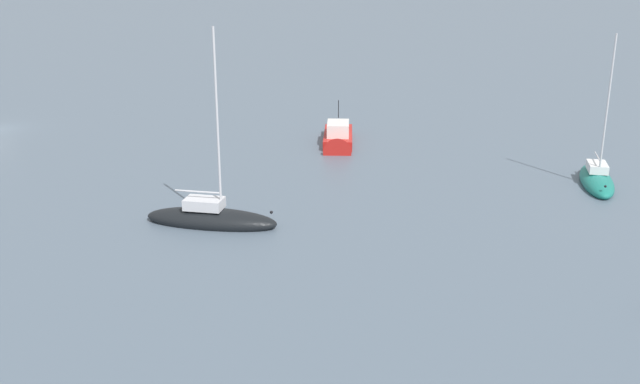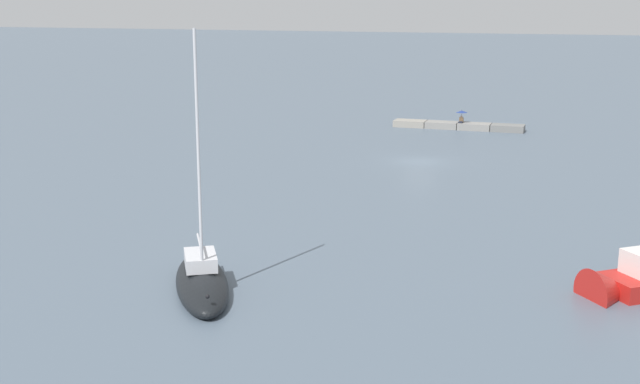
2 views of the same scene
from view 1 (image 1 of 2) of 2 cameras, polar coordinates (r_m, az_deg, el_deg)
name	(u,v)px [view 1 (image 1 of 2)]	position (r m, az deg, el deg)	size (l,w,h in m)	color
sailboat_black_mid	(211,218)	(43.82, -8.46, -2.01)	(6.02, 8.04, 11.92)	black
sailboat_teal_far	(597,179)	(54.13, 20.67, 0.92)	(7.29, 5.43, 10.71)	#197266
motorboat_red_far	(338,140)	(60.69, 1.40, 4.02)	(7.27, 6.57, 4.22)	red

